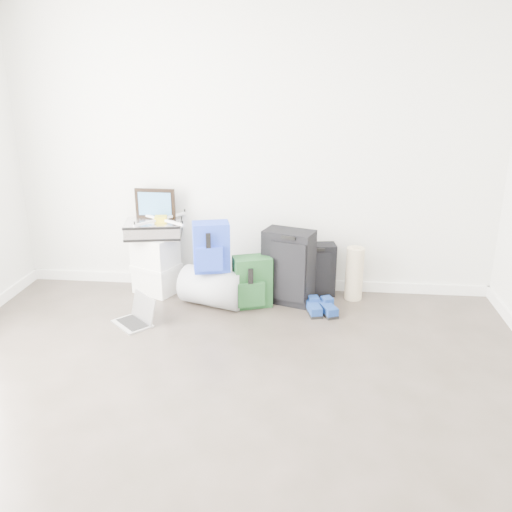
# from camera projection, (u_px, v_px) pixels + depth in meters

# --- Properties ---
(ground) EXTENTS (5.00, 5.00, 0.00)m
(ground) POSITION_uv_depth(u_px,v_px,m) (205.00, 458.00, 3.01)
(ground) COLOR #352F26
(ground) RESTS_ON ground
(room_envelope) EXTENTS (4.52, 5.02, 2.71)m
(room_envelope) POSITION_uv_depth(u_px,v_px,m) (194.00, 144.00, 2.46)
(room_envelope) COLOR silver
(room_envelope) RESTS_ON ground
(boxes_stack) EXTENTS (0.49, 0.45, 0.56)m
(boxes_stack) POSITION_uv_depth(u_px,v_px,m) (156.00, 264.00, 5.14)
(boxes_stack) COLOR silver
(boxes_stack) RESTS_ON ground
(briefcase) EXTENTS (0.56, 0.45, 0.15)m
(briefcase) POSITION_uv_depth(u_px,v_px,m) (154.00, 229.00, 5.03)
(briefcase) COLOR #B2B2B7
(briefcase) RESTS_ON boxes_stack
(painting) EXTENTS (0.38, 0.04, 0.28)m
(painting) POSITION_uv_depth(u_px,v_px,m) (155.00, 204.00, 5.05)
(painting) COLOR black
(painting) RESTS_ON briefcase
(drone) EXTENTS (0.52, 0.52, 0.05)m
(drone) POSITION_uv_depth(u_px,v_px,m) (161.00, 219.00, 4.97)
(drone) COLOR gold
(drone) RESTS_ON briefcase
(duffel_bag) EXTENTS (0.64, 0.51, 0.34)m
(duffel_bag) POSITION_uv_depth(u_px,v_px,m) (213.00, 287.00, 4.89)
(duffel_bag) COLOR #94989C
(duffel_bag) RESTS_ON ground
(blue_backpack) EXTENTS (0.35, 0.30, 0.44)m
(blue_backpack) POSITION_uv_depth(u_px,v_px,m) (211.00, 248.00, 4.74)
(blue_backpack) COLOR #192BA8
(blue_backpack) RESTS_ON duffel_bag
(large_suitcase) EXTENTS (0.50, 0.40, 0.68)m
(large_suitcase) POSITION_uv_depth(u_px,v_px,m) (288.00, 267.00, 4.90)
(large_suitcase) COLOR black
(large_suitcase) RESTS_ON ground
(green_backpack) EXTENTS (0.38, 0.33, 0.46)m
(green_backpack) POSITION_uv_depth(u_px,v_px,m) (252.00, 283.00, 4.86)
(green_backpack) COLOR #163C1D
(green_backpack) RESTS_ON ground
(carry_on) EXTENTS (0.34, 0.25, 0.50)m
(carry_on) POSITION_uv_depth(u_px,v_px,m) (318.00, 270.00, 5.09)
(carry_on) COLOR black
(carry_on) RESTS_ON ground
(shoes) EXTENTS (0.31, 0.29, 0.09)m
(shoes) POSITION_uv_depth(u_px,v_px,m) (320.00, 309.00, 4.76)
(shoes) COLOR black
(shoes) RESTS_ON ground
(rolled_rug) EXTENTS (0.16, 0.16, 0.50)m
(rolled_rug) POSITION_uv_depth(u_px,v_px,m) (354.00, 274.00, 5.00)
(rolled_rug) COLOR tan
(rolled_rug) RESTS_ON ground
(laptop) EXTENTS (0.41, 0.40, 0.24)m
(laptop) POSITION_uv_depth(u_px,v_px,m) (137.00, 317.00, 4.58)
(laptop) COLOR silver
(laptop) RESTS_ON ground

